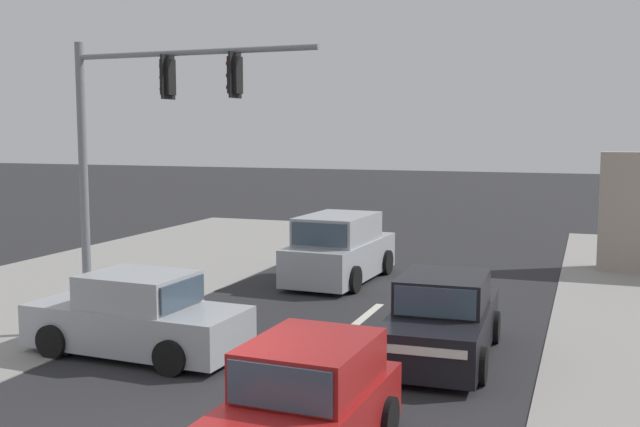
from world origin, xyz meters
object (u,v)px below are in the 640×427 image
Objects in this scene: traffic_signal_mast at (135,135)px; sedan_oncoming_near at (442,320)px; sedan_oncoming_mid at (138,318)px; suv_kerbside_parked at (340,250)px; hatchback_receding_far at (304,407)px.

sedan_oncoming_near is at bearing 8.41° from traffic_signal_mast.
sedan_oncoming_mid is at bearing -162.13° from sedan_oncoming_near.
traffic_signal_mast is 1.40× the size of sedan_oncoming_near.
sedan_oncoming_near is (6.00, 0.89, -3.44)m from traffic_signal_mast.
suv_kerbside_parked is at bearing 123.53° from sedan_oncoming_near.
sedan_oncoming_mid is (-1.40, -7.91, -0.18)m from suv_kerbside_parked.
sedan_oncoming_near is 5.06m from hatchback_receding_far.
suv_kerbside_parked reaches higher than sedan_oncoming_near.
sedan_oncoming_mid is (-4.64, 3.23, 0.00)m from hatchback_receding_far.
traffic_signal_mast is at bearing -105.36° from suv_kerbside_parked.
sedan_oncoming_mid is at bearing -58.96° from traffic_signal_mast.
sedan_oncoming_mid is at bearing -100.06° from suv_kerbside_parked.
suv_kerbside_parked reaches higher than hatchback_receding_far.
traffic_signal_mast is at bearing 141.52° from hatchback_receding_far.
traffic_signal_mast is 7.99m from suv_kerbside_parked.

